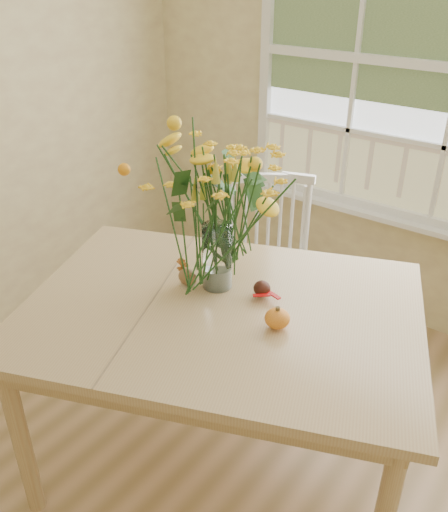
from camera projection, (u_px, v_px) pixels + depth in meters
The scene contains 6 objects.
dining_table at pixel (221, 326), 2.18m from camera, with size 1.85×1.60×0.83m.
windsor_chair at pixel (268, 261), 2.99m from camera, with size 0.64×0.63×1.01m.
flower_vase at pixel (217, 194), 2.07m from camera, with size 0.58×0.58×0.69m.
pumpkin at pixel (277, 319), 1.99m from camera, with size 0.09×0.09×0.07m, color #C05816.
turkey_figurine at pixel (188, 277), 2.24m from camera, with size 0.09×0.07×0.11m.
dark_gourd at pixel (262, 289), 2.19m from camera, with size 0.12×0.07×0.06m.
Camera 1 is at (0.72, -0.71, 2.04)m, focal length 38.00 mm.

